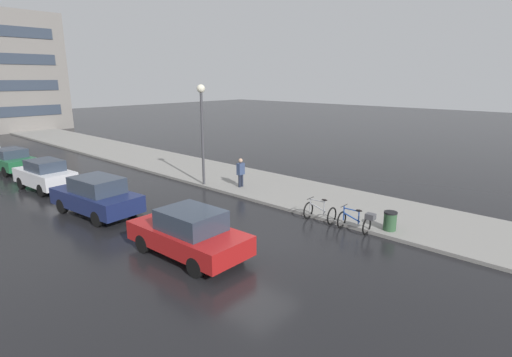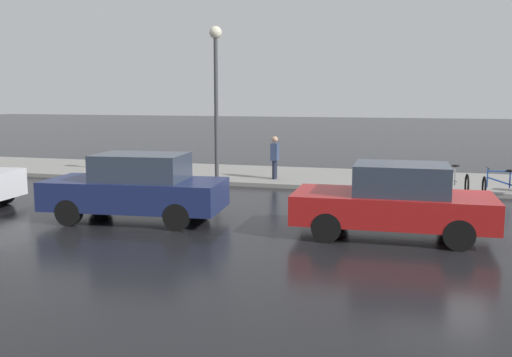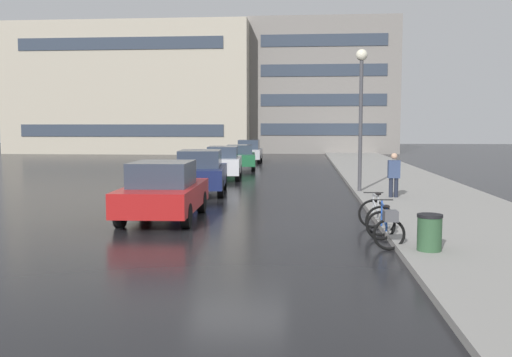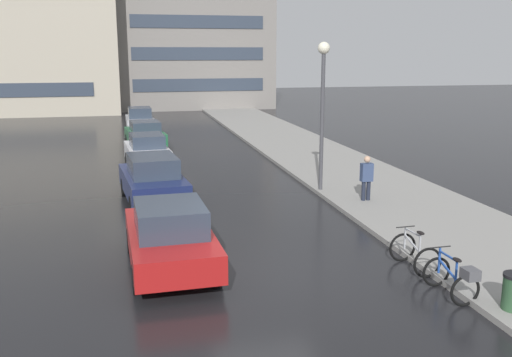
% 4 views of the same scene
% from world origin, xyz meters
% --- Properties ---
extents(ground_plane, '(140.00, 140.00, 0.00)m').
position_xyz_m(ground_plane, '(0.00, 0.00, 0.00)').
color(ground_plane, black).
extents(sidewalk_kerb, '(4.80, 60.00, 0.14)m').
position_xyz_m(sidewalk_kerb, '(6.00, 10.00, 0.07)').
color(sidewalk_kerb, gray).
rests_on(sidewalk_kerb, ground).
extents(bicycle_nearest, '(0.71, 1.39, 0.96)m').
position_xyz_m(bicycle_nearest, '(3.47, -2.08, 0.48)').
color(bicycle_nearest, black).
rests_on(bicycle_nearest, ground).
extents(bicycle_second, '(0.79, 1.21, 1.01)m').
position_xyz_m(bicycle_second, '(3.47, -0.34, 0.41)').
color(bicycle_second, black).
rests_on(bicycle_second, ground).
extents(car_red, '(2.06, 4.37, 1.63)m').
position_xyz_m(car_red, '(-2.19, 1.02, 0.80)').
color(car_red, '#AD1919').
rests_on(car_red, ground).
extents(car_navy, '(2.27, 4.54, 1.68)m').
position_xyz_m(car_navy, '(-2.29, 7.26, 0.84)').
color(car_navy, navy).
rests_on(car_navy, ground).
extents(pedestrian, '(0.41, 0.25, 1.67)m').
position_xyz_m(pedestrian, '(4.78, 5.52, 0.94)').
color(pedestrian, '#1E2333').
rests_on(pedestrian, ground).
extents(streetlamp, '(0.43, 0.43, 5.45)m').
position_xyz_m(streetlamp, '(3.80, 7.37, 3.74)').
color(streetlamp, '#424247').
rests_on(streetlamp, ground).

